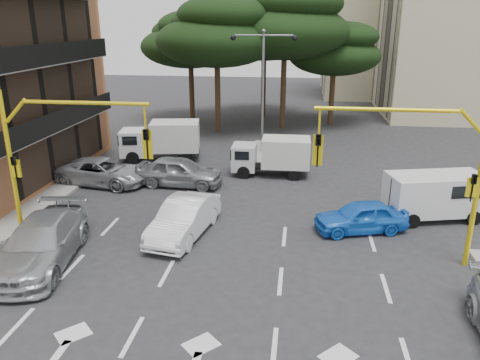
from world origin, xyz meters
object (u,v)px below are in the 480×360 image
(car_silver_cross_a, at_px, (103,172))
(van_white, at_px, (435,196))
(car_blue_compact, at_px, (361,217))
(box_truck_a, at_px, (161,141))
(street_lamp_center, at_px, (263,70))
(car_white_hatch, at_px, (184,218))
(signal_mast_right, at_px, (427,161))
(car_silver_wagon, at_px, (41,243))
(box_truck_b, at_px, (272,157))
(car_silver_cross_b, at_px, (179,172))
(signal_mast_left, at_px, (52,147))

(car_silver_cross_a, height_order, van_white, van_white)
(car_blue_compact, distance_m, box_truck_a, 14.65)
(street_lamp_center, relative_size, car_white_hatch, 1.69)
(signal_mast_right, relative_size, car_silver_cross_a, 1.20)
(car_blue_compact, bearing_deg, car_silver_cross_a, -124.14)
(car_silver_wagon, bearing_deg, car_silver_cross_a, 90.22)
(car_silver_wagon, bearing_deg, box_truck_a, 79.41)
(box_truck_b, bearing_deg, car_blue_compact, -149.87)
(box_truck_b, bearing_deg, car_silver_wagon, 145.60)
(car_blue_compact, height_order, car_silver_cross_b, car_silver_cross_b)
(signal_mast_right, bearing_deg, car_blue_compact, 124.30)
(signal_mast_right, distance_m, car_white_hatch, 9.50)
(signal_mast_right, bearing_deg, signal_mast_left, 180.00)
(street_lamp_center, distance_m, car_silver_cross_a, 11.77)
(car_blue_compact, xyz_separation_m, car_silver_cross_a, (-13.13, 4.33, 0.04))
(car_silver_cross_a, relative_size, box_truck_b, 1.13)
(car_silver_cross_a, bearing_deg, car_silver_wagon, -162.61)
(car_white_hatch, bearing_deg, van_white, 26.28)
(signal_mast_right, height_order, car_silver_wagon, signal_mast_right)
(box_truck_a, xyz_separation_m, box_truck_b, (7.11, -2.24, -0.13))
(signal_mast_right, relative_size, box_truck_a, 1.21)
(box_truck_a, height_order, box_truck_b, box_truck_a)
(car_silver_cross_a, bearing_deg, box_truck_a, -11.48)
(signal_mast_left, xyz_separation_m, street_lamp_center, (6.80, 14.01, 1.54))
(car_white_hatch, bearing_deg, car_silver_cross_a, 145.77)
(street_lamp_center, xyz_separation_m, box_truck_b, (0.92, -4.50, -4.33))
(car_blue_compact, relative_size, box_truck_a, 0.78)
(street_lamp_center, xyz_separation_m, car_silver_cross_a, (-8.00, -7.22, -4.73))
(van_white, height_order, box_truck_a, box_truck_a)
(signal_mast_right, height_order, car_silver_cross_a, signal_mast_right)
(signal_mast_right, bearing_deg, street_lamp_center, 115.91)
(car_silver_cross_b, distance_m, box_truck_b, 5.35)
(van_white, bearing_deg, car_blue_compact, -75.87)
(signal_mast_left, relative_size, van_white, 1.44)
(box_truck_a, bearing_deg, signal_mast_left, 167.04)
(car_silver_wagon, relative_size, van_white, 1.34)
(signal_mast_left, relative_size, car_white_hatch, 1.30)
(car_white_hatch, xyz_separation_m, car_silver_wagon, (-4.56, -2.96, 0.06))
(signal_mast_left, distance_m, box_truck_b, 12.57)
(car_blue_compact, distance_m, box_truck_b, 8.22)
(signal_mast_left, xyz_separation_m, car_blue_compact, (11.93, 2.46, -3.23))
(signal_mast_left, relative_size, car_silver_wagon, 1.07)
(car_blue_compact, bearing_deg, car_silver_wagon, -85.82)
(car_blue_compact, height_order, box_truck_a, box_truck_a)
(van_white, xyz_separation_m, box_truck_a, (-14.69, 7.48, 0.18))
(street_lamp_center, bearing_deg, signal_mast_left, -115.91)
(van_white, relative_size, box_truck_b, 0.94)
(signal_mast_left, height_order, box_truck_a, signal_mast_left)
(car_white_hatch, relative_size, box_truck_a, 0.93)
(box_truck_b, bearing_deg, street_lamp_center, 10.93)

